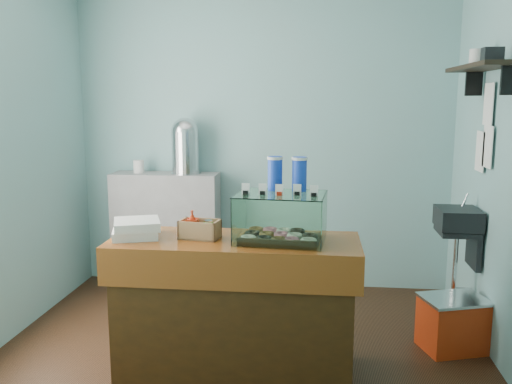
# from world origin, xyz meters

# --- Properties ---
(ground) EXTENTS (3.50, 3.50, 0.00)m
(ground) POSITION_xyz_m (0.00, 0.00, 0.00)
(ground) COLOR black
(ground) RESTS_ON ground
(room_shell) EXTENTS (3.54, 3.04, 2.82)m
(room_shell) POSITION_xyz_m (0.03, 0.01, 1.71)
(room_shell) COLOR #82BABE
(room_shell) RESTS_ON ground
(counter) EXTENTS (1.60, 0.60, 0.90)m
(counter) POSITION_xyz_m (0.00, -0.25, 0.46)
(counter) COLOR #3E230C
(counter) RESTS_ON ground
(back_shelf) EXTENTS (1.00, 0.32, 1.10)m
(back_shelf) POSITION_xyz_m (-0.90, 1.32, 0.55)
(back_shelf) COLOR #949496
(back_shelf) RESTS_ON ground
(display_case) EXTENTS (0.59, 0.45, 0.52)m
(display_case) POSITION_xyz_m (0.30, -0.22, 1.07)
(display_case) COLOR #382310
(display_case) RESTS_ON counter
(condiment_crate) EXTENTS (0.27, 0.19, 0.18)m
(condiment_crate) POSITION_xyz_m (-0.23, -0.25, 0.96)
(condiment_crate) COLOR #A47752
(condiment_crate) RESTS_ON counter
(pastry_boxes) EXTENTS (0.37, 0.37, 0.11)m
(pastry_boxes) POSITION_xyz_m (-0.64, -0.26, 0.96)
(pastry_boxes) COLOR silver
(pastry_boxes) RESTS_ON counter
(coffee_urn) EXTENTS (0.28, 0.28, 0.52)m
(coffee_urn) POSITION_xyz_m (-0.70, 1.31, 1.37)
(coffee_urn) COLOR silver
(coffee_urn) RESTS_ON back_shelf
(red_cooler) EXTENTS (0.53, 0.46, 0.39)m
(red_cooler) POSITION_xyz_m (1.51, 0.23, 0.20)
(red_cooler) COLOR red
(red_cooler) RESTS_ON ground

